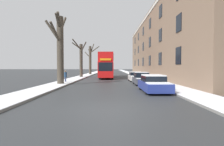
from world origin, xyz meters
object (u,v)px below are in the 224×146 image
(parked_car_0, at_px, (153,84))
(pedestrian_left_sidewalk, at_px, (65,76))
(parked_car_1, at_px, (140,79))
(parked_car_2, at_px, (135,77))
(bare_tree_left_2, at_px, (89,59))
(bare_tree_left_0, at_px, (59,47))
(double_decker_bus, at_px, (106,65))
(bare_tree_left_1, at_px, (80,59))

(parked_car_0, relative_size, pedestrian_left_sidewalk, 2.90)
(parked_car_1, distance_m, parked_car_2, 4.96)
(bare_tree_left_2, bearing_deg, parked_car_1, -70.49)
(bare_tree_left_2, height_order, parked_car_0, bare_tree_left_2)
(bare_tree_left_2, bearing_deg, bare_tree_left_0, -90.36)
(parked_car_1, relative_size, parked_car_2, 0.94)
(double_decker_bus, xyz_separation_m, pedestrian_left_sidewalk, (-4.94, -10.60, -1.63))
(parked_car_2, bearing_deg, double_decker_bus, 119.55)
(bare_tree_left_2, xyz_separation_m, parked_car_0, (9.07, -31.47, -3.47))
(parked_car_1, bearing_deg, parked_car_2, 90.00)
(parked_car_0, bearing_deg, bare_tree_left_1, 116.06)
(bare_tree_left_1, relative_size, pedestrian_left_sidewalk, 4.57)
(parked_car_2, bearing_deg, pedestrian_left_sidewalk, -163.08)
(bare_tree_left_2, distance_m, parked_car_1, 27.37)
(bare_tree_left_1, relative_size, parked_car_2, 1.69)
(parked_car_0, bearing_deg, double_decker_bus, 103.30)
(parked_car_2, distance_m, pedestrian_left_sidewalk, 9.76)
(bare_tree_left_1, xyz_separation_m, bare_tree_left_2, (0.26, 12.40, 0.52))
(bare_tree_left_2, relative_size, parked_car_0, 1.82)
(bare_tree_left_1, xyz_separation_m, pedestrian_left_sidewalk, (-0.01, -11.06, -2.74))
(bare_tree_left_1, bearing_deg, bare_tree_left_2, 88.81)
(parked_car_2, bearing_deg, parked_car_0, -90.00)
(bare_tree_left_0, bearing_deg, parked_car_2, 30.74)
(parked_car_0, height_order, pedestrian_left_sidewalk, pedestrian_left_sidewalk)
(bare_tree_left_0, distance_m, parked_car_0, 11.26)
(parked_car_1, bearing_deg, double_decker_bus, 109.07)
(parked_car_0, bearing_deg, bare_tree_left_0, 149.90)
(pedestrian_left_sidewalk, bearing_deg, double_decker_bus, 143.54)
(pedestrian_left_sidewalk, bearing_deg, bare_tree_left_2, 167.87)
(parked_car_0, height_order, parked_car_1, parked_car_1)
(parked_car_0, distance_m, parked_car_1, 5.88)
(bare_tree_left_2, relative_size, parked_car_2, 1.95)
(bare_tree_left_0, distance_m, pedestrian_left_sidewalk, 4.29)
(double_decker_bus, relative_size, pedestrian_left_sidewalk, 7.50)
(bare_tree_left_1, xyz_separation_m, double_decker_bus, (4.93, -0.47, -1.10))
(bare_tree_left_2, bearing_deg, pedestrian_left_sidewalk, -90.66)
(parked_car_0, xyz_separation_m, parked_car_1, (0.00, 5.88, 0.01))
(bare_tree_left_2, height_order, double_decker_bus, bare_tree_left_2)
(bare_tree_left_0, xyz_separation_m, parked_car_0, (9.23, -5.35, -3.59))
(double_decker_bus, relative_size, parked_car_1, 2.96)
(bare_tree_left_1, bearing_deg, parked_car_1, -54.74)
(bare_tree_left_0, relative_size, bare_tree_left_1, 1.11)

